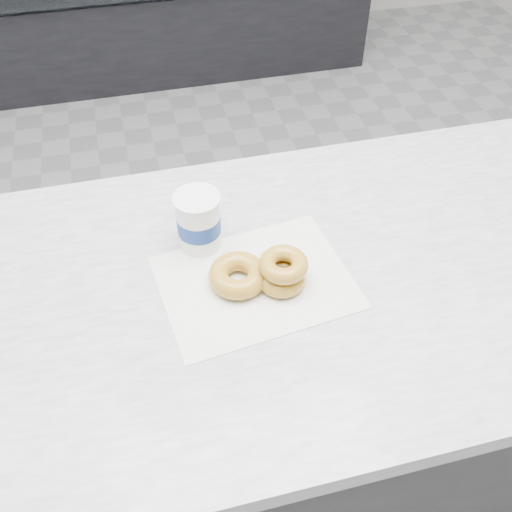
{
  "coord_description": "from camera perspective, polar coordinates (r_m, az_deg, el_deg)",
  "views": [
    {
      "loc": [
        -0.23,
        -1.27,
        1.68
      ],
      "look_at": [
        -0.05,
        -0.57,
        0.93
      ],
      "focal_mm": 40.0,
      "sensor_mm": 36.0,
      "label": 1
    }
  ],
  "objects": [
    {
      "name": "ground",
      "position": [
        2.12,
        -2.44,
        -6.91
      ],
      "size": [
        5.0,
        5.0,
        0.0
      ],
      "primitive_type": "plane",
      "color": "#939396",
      "rests_on": "ground"
    },
    {
      "name": "counter",
      "position": [
        1.41,
        2.35,
        -14.47
      ],
      "size": [
        3.06,
        0.76,
        0.9
      ],
      "color": "#333335",
      "rests_on": "ground"
    },
    {
      "name": "wax_paper",
      "position": [
        1.04,
        -0.05,
        -2.6
      ],
      "size": [
        0.37,
        0.3,
        0.0
      ],
      "primitive_type": "cube",
      "rotation": [
        0.0,
        0.0,
        0.12
      ],
      "color": "silver",
      "rests_on": "counter"
    },
    {
      "name": "donut_single",
      "position": [
        1.02,
        -1.81,
        -1.94
      ],
      "size": [
        0.13,
        0.13,
        0.04
      ],
      "primitive_type": "torus",
      "rotation": [
        0.0,
        0.0,
        -0.18
      ],
      "color": "#BA8733",
      "rests_on": "wax_paper"
    },
    {
      "name": "donut_stack",
      "position": [
        1.02,
        2.65,
        -1.54
      ],
      "size": [
        0.12,
        0.12,
        0.06
      ],
      "color": "#BA8733",
      "rests_on": "wax_paper"
    },
    {
      "name": "coffee_cup",
      "position": [
        1.07,
        -5.76,
        3.51
      ],
      "size": [
        0.09,
        0.09,
        0.12
      ],
      "rotation": [
        0.0,
        0.0,
        -0.11
      ],
      "color": "white",
      "rests_on": "counter"
    }
  ]
}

